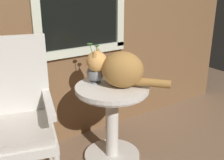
{
  "coord_description": "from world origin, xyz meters",
  "views": [
    {
      "loc": [
        -0.9,
        -1.42,
        1.41
      ],
      "look_at": [
        0.2,
        0.23,
        0.69
      ],
      "focal_mm": 44.39,
      "sensor_mm": 36.0,
      "label": 1
    }
  ],
  "objects_px": {
    "wicker_chair": "(13,115)",
    "wicker_side_table": "(112,110)",
    "cat": "(120,69)",
    "pewter_vase_with_ivy": "(95,71)"
  },
  "relations": [
    {
      "from": "wicker_side_table",
      "to": "wicker_chair",
      "type": "xyz_separation_m",
      "value": [
        -0.73,
        0.08,
        0.14
      ]
    },
    {
      "from": "wicker_chair",
      "to": "wicker_side_table",
      "type": "bearing_deg",
      "value": -6.26
    },
    {
      "from": "cat",
      "to": "pewter_vase_with_ivy",
      "type": "xyz_separation_m",
      "value": [
        -0.11,
        0.17,
        -0.05
      ]
    },
    {
      "from": "wicker_side_table",
      "to": "pewter_vase_with_ivy",
      "type": "distance_m",
      "value": 0.34
    },
    {
      "from": "wicker_chair",
      "to": "cat",
      "type": "bearing_deg",
      "value": -8.51
    },
    {
      "from": "wicker_chair",
      "to": "cat",
      "type": "xyz_separation_m",
      "value": [
        0.78,
        -0.12,
        0.21
      ]
    },
    {
      "from": "cat",
      "to": "wicker_side_table",
      "type": "bearing_deg",
      "value": 141.67
    },
    {
      "from": "cat",
      "to": "wicker_chair",
      "type": "bearing_deg",
      "value": 171.49
    },
    {
      "from": "pewter_vase_with_ivy",
      "to": "wicker_side_table",
      "type": "bearing_deg",
      "value": -64.62
    },
    {
      "from": "cat",
      "to": "pewter_vase_with_ivy",
      "type": "bearing_deg",
      "value": 122.54
    }
  ]
}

